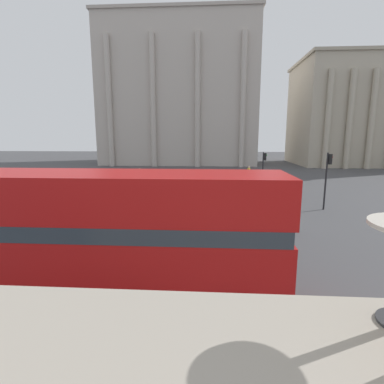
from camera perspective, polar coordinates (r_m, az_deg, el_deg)
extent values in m
cylinder|color=black|center=(10.76, 7.94, -14.78)|extent=(1.00, 0.22, 1.00)
cylinder|color=black|center=(8.66, 9.16, -21.59)|extent=(1.00, 0.22, 1.00)
cylinder|color=black|center=(12.84, -30.60, -11.93)|extent=(1.00, 0.22, 1.00)
cube|color=#B71414|center=(9.78, -15.50, -12.08)|extent=(10.65, 2.41, 1.77)
cube|color=#2D3842|center=(9.42, -15.83, -5.82)|extent=(10.44, 2.43, 0.45)
cube|color=#B71414|center=(9.21, -16.11, -0.54)|extent=(10.65, 2.41, 1.32)
cube|color=#BCB2A8|center=(60.21, -2.26, 17.76)|extent=(27.90, 15.57, 25.33)
cube|color=#ADA399|center=(63.15, -2.36, 29.47)|extent=(28.50, 16.17, 0.50)
cylinder|color=#BCB2A8|center=(54.33, -15.49, 16.17)|extent=(0.90, 0.90, 21.53)
cylinder|color=#BCB2A8|center=(52.43, -7.45, 16.67)|extent=(0.90, 0.90, 21.53)
cylinder|color=#BCB2A8|center=(51.55, 1.06, 16.86)|extent=(0.90, 0.90, 21.53)
cylinder|color=#BCB2A8|center=(51.74, 9.69, 16.69)|extent=(0.90, 0.90, 21.53)
cube|color=#B2A893|center=(64.36, 30.40, 12.59)|extent=(24.84, 15.87, 17.94)
cube|color=#A39984|center=(65.56, 31.20, 20.62)|extent=(25.44, 16.47, 0.50)
cylinder|color=#B2A893|center=(52.68, 24.48, 12.38)|extent=(0.90, 0.90, 15.25)
cylinder|color=#B2A893|center=(53.91, 27.85, 12.05)|extent=(0.90, 0.90, 15.25)
cylinder|color=#B2A893|center=(55.31, 31.04, 11.70)|extent=(0.90, 0.90, 15.25)
cylinder|color=black|center=(13.96, -16.45, -3.94)|extent=(0.12, 0.12, 3.40)
cube|color=black|center=(13.65, -16.01, 1.13)|extent=(0.20, 0.24, 0.70)
sphere|color=green|center=(13.59, -15.60, 1.75)|extent=(0.14, 0.14, 0.14)
cylinder|color=black|center=(22.78, 24.10, 1.83)|extent=(0.12, 0.12, 4.00)
cube|color=black|center=(22.68, 24.83, 5.69)|extent=(0.20, 0.24, 0.70)
sphere|color=red|center=(22.71, 25.11, 6.05)|extent=(0.14, 0.14, 0.14)
cylinder|color=black|center=(29.70, 13.31, 3.93)|extent=(0.12, 0.12, 3.62)
cube|color=black|center=(29.61, 13.77, 6.54)|extent=(0.20, 0.24, 0.70)
sphere|color=green|center=(29.62, 13.99, 6.82)|extent=(0.14, 0.14, 0.14)
cylinder|color=black|center=(18.89, 15.86, -4.55)|extent=(0.60, 0.18, 0.60)
cylinder|color=black|center=(17.25, 17.06, -6.05)|extent=(0.60, 0.18, 0.60)
cylinder|color=black|center=(18.50, 7.33, -4.54)|extent=(0.60, 0.18, 0.60)
cylinder|color=black|center=(16.82, 7.69, -6.09)|extent=(0.60, 0.18, 0.60)
cube|color=#B2B5BA|center=(17.74, 12.05, -4.43)|extent=(4.20, 1.75, 0.55)
cube|color=#2D3842|center=(17.59, 11.47, -2.78)|extent=(1.89, 1.61, 0.50)
cylinder|color=black|center=(29.79, 10.11, 1.13)|extent=(0.60, 0.18, 0.60)
cylinder|color=black|center=(28.08, 10.49, 0.54)|extent=(0.60, 0.18, 0.60)
cylinder|color=black|center=(29.61, 4.72, 1.20)|extent=(0.60, 0.18, 0.60)
cylinder|color=black|center=(27.88, 4.77, 0.62)|extent=(0.60, 0.18, 0.60)
cube|color=maroon|center=(28.76, 7.54, 1.42)|extent=(4.20, 1.75, 0.55)
cube|color=#2D3842|center=(28.67, 7.17, 2.46)|extent=(1.89, 1.61, 0.50)
cylinder|color=#282B33|center=(34.36, -10.06, 2.51)|extent=(0.14, 0.14, 0.77)
cylinder|color=#282B33|center=(34.32, -9.77, 2.51)|extent=(0.14, 0.14, 0.77)
cylinder|color=slate|center=(34.25, -9.95, 3.65)|extent=(0.32, 0.32, 0.61)
sphere|color=tan|center=(34.21, -9.98, 4.33)|extent=(0.21, 0.21, 0.21)
cylinder|color=#282B33|center=(23.40, -14.34, -1.29)|extent=(0.14, 0.14, 0.85)
cylinder|color=#282B33|center=(23.34, -13.92, -1.29)|extent=(0.14, 0.14, 0.85)
cylinder|color=silver|center=(23.23, -14.21, 0.55)|extent=(0.32, 0.32, 0.67)
sphere|color=tan|center=(23.16, -14.26, 1.66)|extent=(0.23, 0.23, 0.23)
cylinder|color=#282B33|center=(34.12, 10.56, 2.54)|extent=(0.14, 0.14, 0.89)
cylinder|color=#282B33|center=(34.14, 10.87, 2.53)|extent=(0.14, 0.14, 0.89)
cylinder|color=yellow|center=(34.03, 10.76, 3.86)|extent=(0.32, 0.32, 0.70)
sphere|color=tan|center=(33.98, 10.79, 4.64)|extent=(0.24, 0.24, 0.24)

